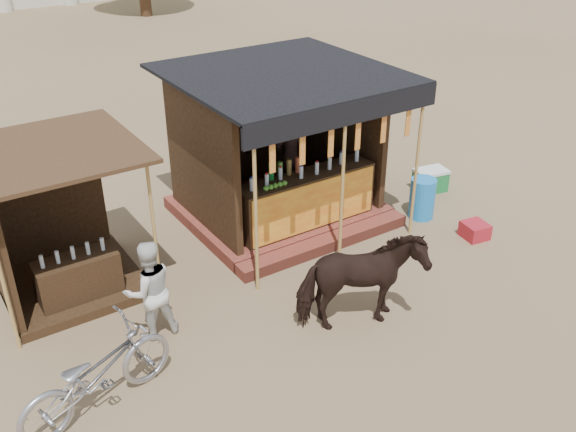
% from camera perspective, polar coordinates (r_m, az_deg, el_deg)
% --- Properties ---
extents(ground, '(120.00, 120.00, 0.00)m').
position_cam_1_polar(ground, '(9.36, 5.48, -9.88)').
color(ground, '#846B4C').
rests_on(ground, ground).
extents(main_stall, '(3.60, 3.61, 2.78)m').
position_cam_1_polar(main_stall, '(11.67, -0.58, 4.47)').
color(main_stall, brown).
rests_on(main_stall, ground).
extents(secondary_stall, '(2.40, 2.40, 2.38)m').
position_cam_1_polar(secondary_stall, '(10.25, -20.25, -2.24)').
color(secondary_stall, '#3C2715').
rests_on(secondary_stall, ground).
extents(cow, '(1.91, 1.29, 1.48)m').
position_cam_1_polar(cow, '(8.99, 6.45, -5.93)').
color(cow, black).
rests_on(cow, ground).
extents(motorbike, '(2.16, 1.16, 1.08)m').
position_cam_1_polar(motorbike, '(8.13, -16.68, -13.31)').
color(motorbike, '#96979E').
rests_on(motorbike, ground).
extents(bystander, '(0.75, 0.60, 1.48)m').
position_cam_1_polar(bystander, '(8.99, -12.22, -6.47)').
color(bystander, silver).
rests_on(bystander, ground).
extents(blue_barrel, '(0.55, 0.55, 0.77)m').
position_cam_1_polar(blue_barrel, '(12.17, 11.84, 1.56)').
color(blue_barrel, '#1C7DD5').
rests_on(blue_barrel, ground).
extents(red_crate, '(0.47, 0.48, 0.28)m').
position_cam_1_polar(red_crate, '(11.83, 16.27, -1.24)').
color(red_crate, '#A31B25').
rests_on(red_crate, ground).
extents(cooler, '(0.71, 0.55, 0.46)m').
position_cam_1_polar(cooler, '(13.29, 12.53, 3.14)').
color(cooler, '#1B7A38').
rests_on(cooler, ground).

